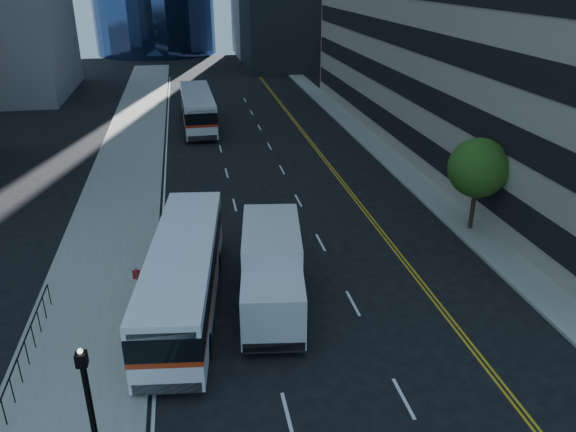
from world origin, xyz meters
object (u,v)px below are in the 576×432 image
object	(u,v)px
lamp_post	(92,416)
bus_rear	(198,108)
street_tree	(478,168)
bus_front	(184,273)
box_truck	(272,270)

from	to	relation	value
lamp_post	bus_rear	bearing A→B (deg)	84.15
street_tree	bus_front	size ratio (longest dim) A/B	0.43
bus_rear	box_truck	world-z (taller)	box_truck
street_tree	lamp_post	xyz separation A→B (m)	(-18.00, -14.00, -0.92)
street_tree	bus_rear	bearing A→B (deg)	118.79
street_tree	lamp_post	size ratio (longest dim) A/B	1.12
street_tree	box_truck	bearing A→B (deg)	-154.88
street_tree	lamp_post	distance (m)	22.82
lamp_post	bus_front	bearing A→B (deg)	75.13
box_truck	street_tree	bearing A→B (deg)	33.11
bus_front	box_truck	distance (m)	3.68
street_tree	bus_rear	distance (m)	29.06
lamp_post	bus_front	size ratio (longest dim) A/B	0.38
street_tree	box_truck	distance (m)	13.37
lamp_post	street_tree	bearing A→B (deg)	37.87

